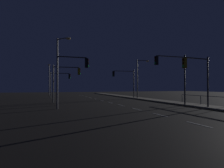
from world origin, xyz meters
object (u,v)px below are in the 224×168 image
(street_lamp_across_street, at_px, (139,75))
(street_lamp_mid_block, at_px, (49,77))
(traffic_light_overhead_east, at_px, (124,78))
(traffic_light_far_right, at_px, (60,80))
(traffic_light_near_right, at_px, (172,69))
(traffic_light_far_center, at_px, (71,71))
(traffic_light_near_left, at_px, (197,71))
(street_lamp_median, at_px, (59,65))
(traffic_light_mid_left, at_px, (66,76))

(street_lamp_across_street, height_order, street_lamp_mid_block, street_lamp_mid_block)
(traffic_light_overhead_east, bearing_deg, traffic_light_far_right, 155.81)
(traffic_light_near_right, xyz_separation_m, traffic_light_far_center, (-10.82, 1.04, -0.38))
(traffic_light_near_right, relative_size, traffic_light_far_right, 1.15)
(traffic_light_near_right, bearing_deg, traffic_light_near_left, -80.12)
(traffic_light_overhead_east, height_order, street_lamp_mid_block, street_lamp_mid_block)
(traffic_light_far_right, xyz_separation_m, street_lamp_median, (-1.12, -15.03, 1.14))
(street_lamp_across_street, bearing_deg, street_lamp_median, -148.14)
(traffic_light_mid_left, height_order, street_lamp_across_street, street_lamp_across_street)
(traffic_light_far_right, bearing_deg, traffic_light_near_left, -63.68)
(traffic_light_overhead_east, bearing_deg, traffic_light_far_center, -129.34)
(traffic_light_near_right, bearing_deg, street_lamp_median, 159.41)
(traffic_light_overhead_east, distance_m, street_lamp_across_street, 2.74)
(traffic_light_mid_left, relative_size, traffic_light_near_left, 1.01)
(street_lamp_median, bearing_deg, traffic_light_mid_left, 75.71)
(traffic_light_far_center, relative_size, street_lamp_mid_block, 0.73)
(traffic_light_far_center, distance_m, traffic_light_overhead_east, 17.47)
(traffic_light_near_right, xyz_separation_m, traffic_light_mid_left, (-10.57, 9.00, -0.52))
(traffic_light_far_center, bearing_deg, street_lamp_median, 105.31)
(traffic_light_near_right, bearing_deg, street_lamp_mid_block, 112.98)
(street_lamp_across_street, height_order, street_lamp_median, street_lamp_median)
(traffic_light_far_right, bearing_deg, street_lamp_across_street, -24.60)
(traffic_light_far_center, xyz_separation_m, street_lamp_across_street, (13.48, 12.32, 0.58))
(traffic_light_mid_left, xyz_separation_m, street_lamp_median, (-1.17, -4.59, 1.02))
(traffic_light_near_right, relative_size, street_lamp_across_street, 0.82)
(traffic_light_near_right, distance_m, traffic_light_mid_left, 13.89)
(traffic_light_mid_left, relative_size, traffic_light_far_right, 1.04)
(traffic_light_near_left, distance_m, street_lamp_across_street, 16.65)
(traffic_light_overhead_east, height_order, traffic_light_near_left, traffic_light_overhead_east)
(traffic_light_mid_left, height_order, traffic_light_far_right, traffic_light_mid_left)
(traffic_light_far_right, relative_size, street_lamp_mid_block, 0.67)
(traffic_light_far_center, relative_size, street_lamp_median, 0.69)
(traffic_light_near_right, relative_size, traffic_light_far_center, 1.05)
(traffic_light_far_center, height_order, traffic_light_near_left, traffic_light_far_center)
(traffic_light_near_right, xyz_separation_m, traffic_light_far_right, (-10.62, 19.44, -0.64))
(traffic_light_mid_left, distance_m, traffic_light_near_left, 16.46)
(traffic_light_far_right, xyz_separation_m, street_lamp_mid_block, (-1.70, 9.60, 0.91))
(traffic_light_mid_left, height_order, street_lamp_mid_block, street_lamp_mid_block)
(street_lamp_across_street, bearing_deg, street_lamp_mid_block, 133.68)
(street_lamp_median, bearing_deg, street_lamp_across_street, 31.86)
(street_lamp_mid_block, bearing_deg, traffic_light_far_center, -86.93)
(traffic_light_near_left, distance_m, street_lamp_mid_block, 34.67)
(traffic_light_mid_left, bearing_deg, street_lamp_mid_block, 94.98)
(traffic_light_far_center, distance_m, street_lamp_median, 3.60)
(traffic_light_near_left, height_order, street_lamp_median, street_lamp_median)
(street_lamp_across_street, bearing_deg, traffic_light_near_right, -101.27)
(traffic_light_overhead_east, distance_m, street_lamp_median, 15.73)
(traffic_light_near_right, xyz_separation_m, traffic_light_overhead_east, (0.26, 14.55, -0.35))
(street_lamp_across_street, bearing_deg, traffic_light_mid_left, -161.75)
(traffic_light_near_left, bearing_deg, traffic_light_far_center, 159.79)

